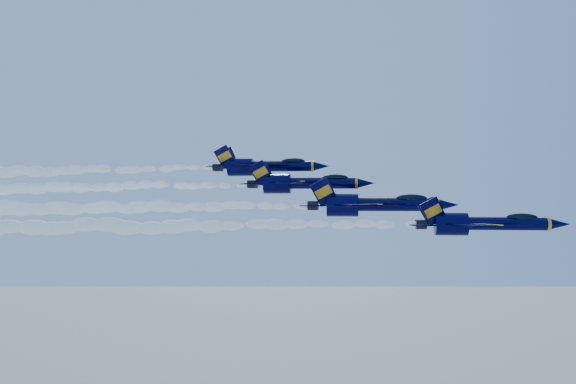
# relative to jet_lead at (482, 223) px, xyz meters

# --- Properties ---
(jet_lead) EXTENTS (16.29, 13.37, 6.06)m
(jet_lead) POSITION_rel_jet_lead_xyz_m (0.00, 0.00, 0.00)
(jet_lead) COLOR black
(smoke_trail_jet_lead) EXTENTS (54.90, 2.21, 1.99)m
(smoke_trail_jet_lead) POSITION_rel_jet_lead_xyz_m (-34.42, 0.00, -0.49)
(smoke_trail_jet_lead) COLOR white
(jet_second) EXTENTS (19.61, 16.09, 7.29)m
(jet_second) POSITION_rel_jet_lead_xyz_m (-11.47, 11.41, 2.01)
(jet_second) COLOR black
(smoke_trail_jet_second) EXTENTS (54.90, 2.66, 2.39)m
(smoke_trail_jet_second) POSITION_rel_jet_lead_xyz_m (-47.30, 11.41, 1.49)
(smoke_trail_jet_second) COLOR white
(jet_third) EXTENTS (18.30, 15.01, 6.80)m
(jet_third) POSITION_rel_jet_lead_xyz_m (-21.30, 17.35, 5.05)
(jet_third) COLOR black
(smoke_trail_jet_third) EXTENTS (54.90, 2.48, 2.23)m
(smoke_trail_jet_third) POSITION_rel_jet_lead_xyz_m (-56.57, 17.35, 4.55)
(smoke_trail_jet_third) COLOR white
(jet_fourth) EXTENTS (18.37, 15.07, 6.83)m
(jet_fourth) POSITION_rel_jet_lead_xyz_m (-28.10, 23.81, 7.94)
(jet_fourth) COLOR black
(smoke_trail_jet_fourth) EXTENTS (54.90, 2.49, 2.24)m
(smoke_trail_jet_fourth) POSITION_rel_jet_lead_xyz_m (-63.40, 23.81, 7.44)
(smoke_trail_jet_fourth) COLOR white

